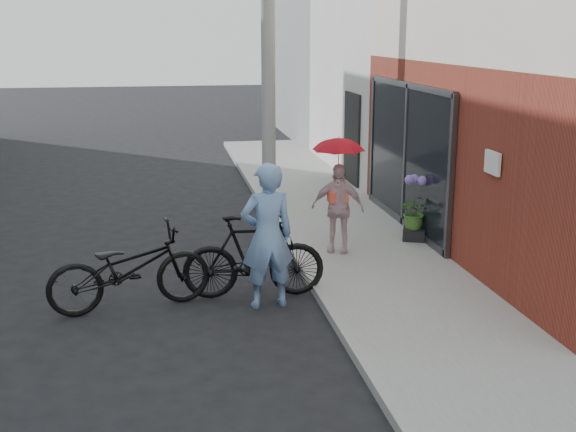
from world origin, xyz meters
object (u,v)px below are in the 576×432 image
object	(u,v)px
utility_pole	(268,30)
bike_right	(254,256)
bike_left	(130,268)
kimono_woman	(338,208)
officer	(267,236)
planter	(414,234)

from	to	relation	value
utility_pole	bike_right	world-z (taller)	utility_pole
bike_left	kimono_woman	xyz separation A→B (m)	(3.12, 1.61, 0.27)
bike_left	bike_right	bearing A→B (deg)	-96.33
officer	utility_pole	bearing A→B (deg)	-106.35
officer	bike_left	world-z (taller)	officer
officer	planter	world-z (taller)	officer
officer	bike_right	size ratio (longest dim) A/B	1.00
kimono_woman	bike_right	bearing A→B (deg)	-112.13
planter	bike_left	bearing A→B (deg)	-156.11
bike_right	officer	bearing A→B (deg)	-156.41
bike_right	bike_left	bearing A→B (deg)	98.68
utility_pole	bike_left	bearing A→B (deg)	-115.65
utility_pole	officer	distance (m)	6.29
kimono_woman	planter	xyz separation A→B (m)	(1.41, 0.39, -0.60)
bike_right	utility_pole	bearing A→B (deg)	-7.58
utility_pole	bike_left	xyz separation A→B (m)	(-2.63, -5.47, -2.96)
kimono_woman	planter	world-z (taller)	kimono_woman
utility_pole	officer	xyz separation A→B (m)	(-0.88, -5.68, -2.55)
bike_left	planter	distance (m)	4.96
bike_right	planter	bearing A→B (deg)	-54.34
officer	bike_left	size ratio (longest dim) A/B	0.91
bike_left	planter	bearing A→B (deg)	-77.88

